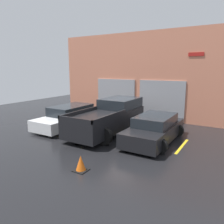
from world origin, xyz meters
TOP-DOWN VIEW (x-y plane):
  - ground_plane at (0.00, 0.00)m, footprint 28.00×28.00m
  - shophouse_building at (-0.01, 3.29)m, footprint 13.00×0.68m
  - pickup_truck at (0.00, -1.07)m, footprint 2.59×5.40m
  - sedan_white at (-2.70, -1.30)m, footprint 2.17×4.77m
  - sedan_side at (2.70, -1.31)m, footprint 2.17×4.38m
  - parking_stripe_far_left at (-4.05, -1.34)m, footprint 0.12×2.20m
  - parking_stripe_left at (-1.35, -1.34)m, footprint 0.12×2.20m
  - parking_stripe_centre at (1.35, -1.34)m, footprint 0.12×2.20m
  - parking_stripe_right at (4.05, -1.34)m, footprint 0.12×2.20m
  - traffic_cone at (1.61, -5.63)m, footprint 0.47×0.47m

SIDE VIEW (x-z plane):
  - ground_plane at x=0.00m, z-range 0.00..0.00m
  - parking_stripe_far_left at x=-4.05m, z-range 0.00..0.01m
  - parking_stripe_left at x=-1.35m, z-range 0.00..0.01m
  - parking_stripe_centre at x=1.35m, z-range 0.00..0.01m
  - parking_stripe_right at x=4.05m, z-range 0.00..0.01m
  - traffic_cone at x=1.61m, z-range -0.02..0.53m
  - sedan_white at x=-2.70m, z-range -0.04..1.25m
  - sedan_side at x=2.70m, z-range -0.03..1.25m
  - pickup_truck at x=0.00m, z-range -0.03..1.73m
  - shophouse_building at x=-0.01m, z-range -0.05..5.91m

